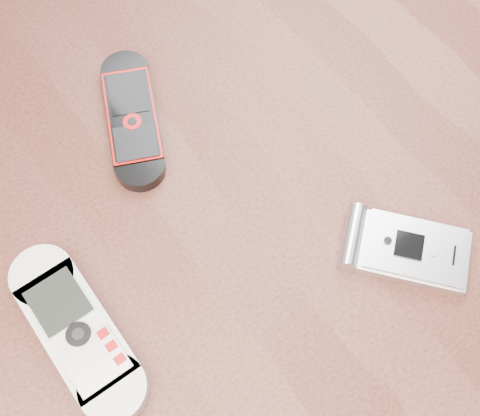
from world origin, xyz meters
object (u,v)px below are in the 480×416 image
nokia_white (77,331)px  table (236,261)px  nokia_black_red (132,118)px  motorola_razr (411,249)px

nokia_white → table: bearing=3.9°
nokia_black_red → motorola_razr: (0.11, -0.25, 0.00)m
nokia_black_red → motorola_razr: motorola_razr is taller
nokia_black_red → nokia_white: bearing=-109.9°
table → motorola_razr: motorola_razr is taller
table → motorola_razr: size_ratio=11.24×
nokia_black_red → table: bearing=-56.8°
nokia_white → motorola_razr: bearing=-21.5°
nokia_white → motorola_razr: nokia_white is taller
table → nokia_black_red: 0.17m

